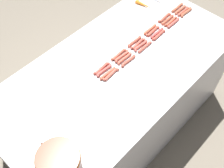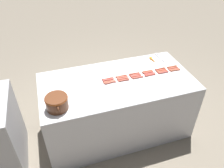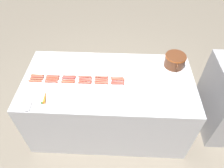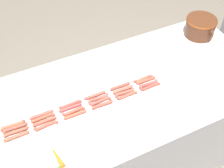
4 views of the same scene
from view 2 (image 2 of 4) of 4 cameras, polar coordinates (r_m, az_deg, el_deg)
The scene contains 29 objects.
ground_plane at distance 3.53m, azimuth 1.14°, elevation -11.20°, with size 20.00×20.00×0.00m, color #756B5B.
griddle_counter at distance 3.20m, azimuth 1.24°, elevation -5.75°, with size 1.01×2.02×0.91m.
hot_dog_0 at distance 3.22m, azimuth 15.97°, elevation 3.48°, with size 0.03×0.16×0.02m.
hot_dog_1 at distance 3.13m, azimuth 13.04°, elevation 2.92°, with size 0.02×0.16×0.02m.
hot_dog_2 at distance 3.04m, azimuth 9.75°, elevation 2.31°, with size 0.03×0.16×0.02m.
hot_dog_3 at distance 2.97m, azimuth 6.63°, elevation 1.70°, with size 0.02×0.16×0.02m.
hot_dog_4 at distance 2.90m, azimuth 3.07°, elevation 1.01°, with size 0.03×0.16×0.02m.
hot_dog_5 at distance 2.86m, azimuth -0.47°, elevation 0.41°, with size 0.03×0.16×0.02m.
hot_dog_6 at distance 3.23m, azimuth 15.59°, elevation 3.72°, with size 0.03×0.16×0.02m.
hot_dog_7 at distance 3.15m, azimuth 12.78°, elevation 3.21°, with size 0.03×0.16×0.02m.
hot_dog_8 at distance 3.06m, azimuth 9.66°, elevation 2.64°, with size 0.03×0.16×0.02m.
hot_dog_9 at distance 2.99m, azimuth 6.18°, elevation 2.03°, with size 0.03×0.16×0.02m.
hot_dog_10 at distance 2.93m, azimuth 2.78°, elevation 1.41°, with size 0.03×0.16×0.02m.
hot_dog_11 at distance 2.88m, azimuth -0.79°, elevation 0.66°, with size 0.03×0.16×0.02m.
hot_dog_12 at distance 3.25m, azimuth 15.34°, elevation 3.99°, with size 0.03×0.16×0.02m.
hot_dog_13 at distance 3.17m, azimuth 12.50°, elevation 3.50°, with size 0.02×0.16×0.02m.
hot_dog_14 at distance 3.09m, azimuth 9.25°, elevation 2.96°, with size 0.03×0.16×0.02m.
hot_dog_15 at distance 3.01m, azimuth 5.98°, elevation 2.32°, with size 0.03×0.16×0.02m.
hot_dog_16 at distance 2.95m, azimuth 2.62°, elevation 1.74°, with size 0.03×0.16×0.02m.
hot_dog_17 at distance 2.90m, azimuth -0.96°, elevation 1.08°, with size 0.03×0.16×0.02m.
hot_dog_18 at distance 3.28m, azimuth 15.12°, elevation 4.34°, with size 0.03×0.16×0.02m.
hot_dog_19 at distance 3.19m, azimuth 12.25°, elevation 3.84°, with size 0.03×0.16×0.02m.
hot_dog_20 at distance 3.11m, azimuth 9.05°, elevation 3.27°, with size 0.02×0.16×0.02m.
hot_dog_21 at distance 3.04m, azimuth 5.72°, elevation 2.69°, with size 0.03×0.16×0.02m.
hot_dog_22 at distance 2.98m, azimuth 2.35°, elevation 2.05°, with size 0.03×0.16×0.02m.
hot_dog_23 at distance 2.93m, azimuth -1.09°, elevation 1.38°, with size 0.03×0.16×0.02m.
bean_pot at distance 2.52m, azimuth -14.00°, elevation -4.48°, with size 0.32×0.26×0.16m.
serving_spoon at distance 3.53m, azimuth 11.66°, elevation 7.25°, with size 0.27×0.08×0.02m.
carrot at distance 3.37m, azimuth 10.51°, elevation 6.08°, with size 0.18×0.06×0.03m.
Camera 2 is at (-2.21, 0.78, 2.64)m, focal length 35.60 mm.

